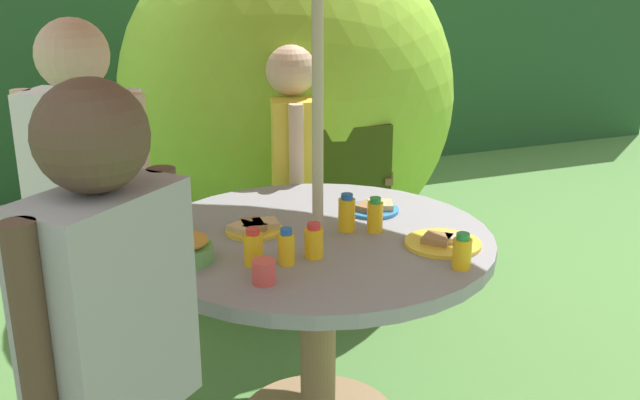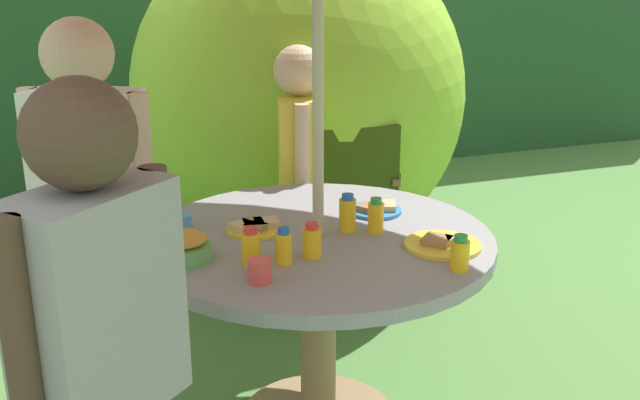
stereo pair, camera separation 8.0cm
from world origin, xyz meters
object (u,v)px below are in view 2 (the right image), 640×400
Objects in this scene: wooden_chair at (347,178)px; snack_bowl at (183,247)px; juice_bottle_near_right at (312,241)px; cup_near at (183,223)px; juice_bottle_far_right at (376,217)px; juice_bottle_far_left at (284,247)px; juice_bottle_center_front at (251,247)px; garden_table at (318,278)px; plate_center_back at (255,227)px; plate_near_left at (443,244)px; cup_far at (260,271)px; child_in_yellow_shirt at (299,151)px; juice_bottle_front_edge at (460,254)px; dome_tent at (298,95)px; juice_bottle_mid_right at (348,214)px; child_in_white_shirt at (89,168)px; plate_mid_left at (376,209)px; child_in_grey_shirt at (97,306)px.

wooden_chair reaches higher than snack_bowl.
cup_near is (-0.33, 0.35, -0.02)m from juice_bottle_near_right.
juice_bottle_far_right reaches higher than cup_near.
snack_bowl is at bearing -178.91° from juice_bottle_far_right.
juice_bottle_center_front is at bearing 162.37° from juice_bottle_far_left.
wooden_chair reaches higher than garden_table.
garden_table is 0.27m from plate_center_back.
plate_near_left is 3.53× the size of cup_far.
child_in_yellow_shirt is 1.22m from juice_bottle_front_edge.
dome_tent is 11.44× the size of snack_bowl.
juice_bottle_mid_right is (-0.08, 0.04, 0.00)m from juice_bottle_far_right.
juice_bottle_center_front is at bearing 85.42° from cup_far.
dome_tent is 1.70m from cup_near.
child_in_white_shirt is (-1.24, -0.69, 0.35)m from wooden_chair.
juice_bottle_far_right is 1.73× the size of cup_far.
wooden_chair is at bearing 68.09° from juice_bottle_mid_right.
cup_near is at bearing 162.32° from plate_center_back.
child_in_yellow_shirt is 10.56× the size of juice_bottle_far_right.
garden_table is at bearing -152.63° from plate_mid_left.
child_in_grey_shirt is at bearing -143.77° from juice_bottle_mid_right.
juice_bottle_mid_right reaches higher than plate_mid_left.
plate_center_back is at bearing 91.93° from juice_bottle_far_left.
juice_bottle_near_right reaches higher than snack_bowl.
cup_near is at bearing 159.77° from juice_bottle_far_right.
child_in_white_shirt is 11.02× the size of juice_bottle_mid_right.
plate_near_left is at bearing -89.43° from dome_tent.
plate_near_left is at bearing -34.97° from garden_table.
juice_bottle_near_right is (-0.08, -0.17, 0.21)m from garden_table.
juice_bottle_far_left is at bearing -25.95° from snack_bowl.
dome_tent is 28.94× the size of cup_far.
garden_table is 10.67× the size of juice_bottle_front_edge.
wooden_chair is at bearing 63.83° from juice_bottle_near_right.
plate_center_back is at bearing -99.67° from wooden_chair.
garden_table is 9.99× the size of juice_bottle_center_front.
child_in_yellow_shirt is 1.05m from plate_near_left.
cup_far is at bearing -54.23° from snack_bowl.
wooden_chair is 0.82× the size of child_in_yellow_shirt.
plate_mid_left is 1.46× the size of juice_bottle_mid_right.
wooden_chair is 4.23× the size of plate_near_left.
juice_bottle_far_right reaches higher than garden_table.
wooden_chair reaches higher than juice_bottle_center_front.
juice_bottle_center_front is at bearing -149.17° from garden_table.
child_in_yellow_shirt is 20.50× the size of cup_near.
juice_bottle_far_left is (-0.45, -0.33, 0.04)m from plate_mid_left.
cup_near is (-0.23, 0.37, -0.02)m from juice_bottle_far_left.
dome_tent is 2.53m from child_in_grey_shirt.
juice_bottle_far_right is 0.64m from cup_near.
dome_tent is 2.07m from cup_far.
juice_bottle_far_left reaches higher than snack_bowl.
child_in_grey_shirt is 0.65m from juice_bottle_center_front.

